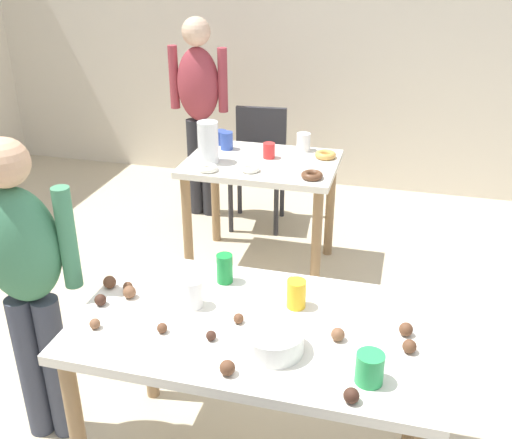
% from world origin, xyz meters
% --- Properties ---
extents(wall_back, '(6.40, 0.10, 2.60)m').
position_xyz_m(wall_back, '(0.00, 3.20, 1.30)').
color(wall_back, beige).
rests_on(wall_back, ground_plane).
extents(dining_table_near, '(1.33, 0.75, 0.75)m').
position_xyz_m(dining_table_near, '(0.13, -0.10, 0.65)').
color(dining_table_near, silver).
rests_on(dining_table_near, ground_plane).
extents(dining_table_far, '(0.94, 0.68, 0.75)m').
position_xyz_m(dining_table_far, '(-0.28, 1.57, 0.62)').
color(dining_table_far, silver).
rests_on(dining_table_far, ground_plane).
extents(chair_far_table, '(0.43, 0.43, 0.87)m').
position_xyz_m(chair_far_table, '(-0.48, 2.27, 0.50)').
color(chair_far_table, '#2D2D33').
rests_on(chair_far_table, ground_plane).
extents(person_girl_near, '(0.45, 0.26, 1.38)m').
position_xyz_m(person_girl_near, '(-0.82, -0.11, 0.81)').
color(person_girl_near, '#383D4C').
rests_on(person_girl_near, ground_plane).
extents(person_adult_far, '(0.45, 0.21, 1.51)m').
position_xyz_m(person_adult_far, '(-0.94, 2.28, 0.91)').
color(person_adult_far, '#28282D').
rests_on(person_adult_far, ground_plane).
extents(mixing_bowl, '(0.21, 0.21, 0.08)m').
position_xyz_m(mixing_bowl, '(0.22, -0.24, 0.79)').
color(mixing_bowl, white).
rests_on(mixing_bowl, dining_table_near).
extents(soda_can, '(0.07, 0.07, 0.12)m').
position_xyz_m(soda_can, '(-0.07, 0.14, 0.81)').
color(soda_can, '#198438').
rests_on(soda_can, dining_table_near).
extents(fork_near, '(0.17, 0.02, 0.01)m').
position_xyz_m(fork_near, '(-0.24, 0.03, 0.75)').
color(fork_near, silver).
rests_on(fork_near, dining_table_near).
extents(cup_near_0, '(0.08, 0.08, 0.11)m').
position_xyz_m(cup_near_0, '(-0.13, -0.06, 0.81)').
color(cup_near_0, white).
rests_on(cup_near_0, dining_table_near).
extents(cup_near_1, '(0.09, 0.09, 0.11)m').
position_xyz_m(cup_near_1, '(0.55, -0.32, 0.80)').
color(cup_near_1, green).
rests_on(cup_near_1, dining_table_near).
extents(cup_near_2, '(0.07, 0.07, 0.11)m').
position_xyz_m(cup_near_2, '(0.25, 0.04, 0.81)').
color(cup_near_2, yellow).
rests_on(cup_near_2, dining_table_near).
extents(cake_ball_0, '(0.04, 0.04, 0.04)m').
position_xyz_m(cake_ball_0, '(-0.42, -0.28, 0.77)').
color(cake_ball_0, brown).
rests_on(cake_ball_0, dining_table_near).
extents(cake_ball_1, '(0.04, 0.04, 0.04)m').
position_xyz_m(cake_ball_1, '(-0.00, -0.24, 0.77)').
color(cake_ball_1, '#3D2319').
rests_on(cake_ball_1, dining_table_near).
extents(cake_ball_2, '(0.04, 0.04, 0.04)m').
position_xyz_m(cake_ball_2, '(0.06, -0.12, 0.77)').
color(cake_ball_2, brown).
rests_on(cake_ball_2, dining_table_near).
extents(cake_ball_3, '(0.05, 0.05, 0.05)m').
position_xyz_m(cake_ball_3, '(0.65, -0.04, 0.77)').
color(cake_ball_3, brown).
rests_on(cake_ball_3, dining_table_near).
extents(cake_ball_4, '(0.04, 0.04, 0.04)m').
position_xyz_m(cake_ball_4, '(0.20, 0.18, 0.77)').
color(cake_ball_4, brown).
rests_on(cake_ball_4, dining_table_near).
extents(cake_ball_5, '(0.04, 0.04, 0.04)m').
position_xyz_m(cake_ball_5, '(-0.42, -0.02, 0.77)').
color(cake_ball_5, brown).
rests_on(cake_ball_5, dining_table_near).
extents(cake_ball_6, '(0.05, 0.05, 0.05)m').
position_xyz_m(cake_ball_6, '(0.51, -0.42, 0.77)').
color(cake_ball_6, '#3D2319').
rests_on(cake_ball_6, dining_table_near).
extents(cake_ball_7, '(0.04, 0.04, 0.04)m').
position_xyz_m(cake_ball_7, '(-0.48, -0.14, 0.77)').
color(cake_ball_7, '#3D2319').
rests_on(cake_ball_7, dining_table_near).
extents(cake_ball_8, '(0.05, 0.05, 0.05)m').
position_xyz_m(cake_ball_8, '(0.11, -0.40, 0.78)').
color(cake_ball_8, brown).
rests_on(cake_ball_8, dining_table_near).
extents(cake_ball_9, '(0.05, 0.05, 0.05)m').
position_xyz_m(cake_ball_9, '(-0.50, -0.02, 0.78)').
color(cake_ball_9, brown).
rests_on(cake_ball_9, dining_table_near).
extents(cake_ball_10, '(0.05, 0.05, 0.05)m').
position_xyz_m(cake_ball_10, '(0.43, -0.13, 0.77)').
color(cake_ball_10, brown).
rests_on(cake_ball_10, dining_table_near).
extents(cake_ball_11, '(0.05, 0.05, 0.05)m').
position_xyz_m(cake_ball_11, '(0.67, -0.14, 0.77)').
color(cake_ball_11, brown).
rests_on(cake_ball_11, dining_table_near).
extents(cake_ball_12, '(0.04, 0.04, 0.04)m').
position_xyz_m(cake_ball_12, '(-0.18, -0.25, 0.77)').
color(cake_ball_12, brown).
rests_on(cake_ball_12, dining_table_near).
extents(cake_ball_13, '(0.05, 0.05, 0.05)m').
position_xyz_m(cake_ball_13, '(-0.39, -0.07, 0.78)').
color(cake_ball_13, brown).
rests_on(cake_ball_13, dining_table_near).
extents(pitcher_far, '(0.13, 0.13, 0.26)m').
position_xyz_m(pitcher_far, '(-0.59, 1.47, 0.88)').
color(pitcher_far, white).
rests_on(pitcher_far, dining_table_far).
extents(cup_far_0, '(0.09, 0.09, 0.12)m').
position_xyz_m(cup_far_0, '(-0.07, 1.83, 0.81)').
color(cup_far_0, white).
rests_on(cup_far_0, dining_table_far).
extents(cup_far_1, '(0.09, 0.09, 0.09)m').
position_xyz_m(cup_far_1, '(-0.63, 1.82, 0.80)').
color(cup_far_1, '#3351B2').
rests_on(cup_far_1, dining_table_far).
extents(cup_far_2, '(0.08, 0.08, 0.10)m').
position_xyz_m(cup_far_2, '(-0.25, 1.63, 0.80)').
color(cup_far_2, red).
rests_on(cup_far_2, dining_table_far).
extents(cup_far_3, '(0.08, 0.08, 0.12)m').
position_xyz_m(cup_far_3, '(-0.56, 1.73, 0.81)').
color(cup_far_3, '#3351B2').
rests_on(cup_far_3, dining_table_far).
extents(donut_far_0, '(0.13, 0.13, 0.04)m').
position_xyz_m(donut_far_0, '(0.10, 1.73, 0.77)').
color(donut_far_0, gold).
rests_on(donut_far_0, dining_table_far).
extents(donut_far_1, '(0.12, 0.12, 0.04)m').
position_xyz_m(donut_far_1, '(-0.55, 1.32, 0.77)').
color(donut_far_1, white).
rests_on(donut_far_1, dining_table_far).
extents(donut_far_2, '(0.12, 0.12, 0.03)m').
position_xyz_m(donut_far_2, '(-0.30, 1.38, 0.77)').
color(donut_far_2, white).
rests_on(donut_far_2, dining_table_far).
extents(donut_far_3, '(0.13, 0.13, 0.04)m').
position_xyz_m(donut_far_3, '(0.07, 1.36, 0.77)').
color(donut_far_3, brown).
rests_on(donut_far_3, dining_table_far).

